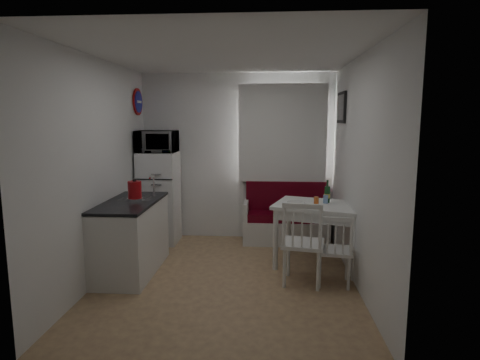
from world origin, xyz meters
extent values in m
cube|color=#956F4F|center=(0.00, 0.00, 0.00)|extent=(3.00, 3.50, 0.02)
cube|color=white|center=(0.00, 0.00, 2.60)|extent=(3.00, 3.50, 0.02)
cube|color=white|center=(0.00, 1.75, 1.30)|extent=(3.00, 0.02, 2.60)
cube|color=white|center=(0.00, -1.75, 1.30)|extent=(3.00, 0.02, 2.60)
cube|color=white|center=(-1.50, 0.00, 1.30)|extent=(0.02, 3.50, 2.60)
cube|color=white|center=(1.50, 0.00, 1.30)|extent=(0.02, 3.50, 2.60)
cube|color=white|center=(0.70, 1.72, 1.62)|extent=(1.22, 0.06, 1.47)
cube|color=white|center=(0.70, 1.65, 1.68)|extent=(1.35, 0.02, 1.50)
cube|color=white|center=(-1.20, 0.15, 0.43)|extent=(0.60, 1.30, 0.86)
cube|color=black|center=(-1.20, 0.15, 0.89)|extent=(0.62, 1.32, 0.03)
cube|color=#99999E|center=(-1.18, 0.40, 0.85)|extent=(0.40, 0.40, 0.10)
cylinder|color=silver|center=(-1.02, 0.58, 1.03)|extent=(0.02, 0.02, 0.26)
cylinder|color=#19209A|center=(-1.47, 1.45, 2.15)|extent=(0.03, 0.40, 0.40)
cube|color=black|center=(1.48, 1.10, 2.05)|extent=(0.04, 0.52, 0.42)
cube|color=white|center=(0.77, 1.48, 0.18)|extent=(1.30, 0.50, 0.36)
cube|color=#580514|center=(0.77, 1.48, 0.42)|extent=(1.24, 0.46, 0.12)
cube|color=#580514|center=(0.77, 1.67, 0.70)|extent=(1.24, 0.10, 0.46)
cube|color=white|center=(1.14, 0.51, 0.80)|extent=(1.28, 1.07, 0.04)
cube|color=white|center=(1.14, 0.51, 0.72)|extent=(1.14, 0.93, 0.13)
cylinder|color=white|center=(1.14, 0.51, 0.39)|extent=(0.07, 0.07, 0.78)
cube|color=white|center=(0.89, -0.06, 0.47)|extent=(0.53, 0.51, 0.04)
cube|color=white|center=(0.89, -0.26, 0.74)|extent=(0.44, 0.12, 0.49)
cube|color=white|center=(1.25, -0.06, 0.40)|extent=(0.43, 0.42, 0.04)
cube|color=white|center=(1.25, -0.23, 0.63)|extent=(0.38, 0.08, 0.41)
cube|color=white|center=(-1.18, 1.40, 0.70)|extent=(0.56, 0.56, 1.40)
imported|color=white|center=(-1.18, 1.35, 1.56)|extent=(0.59, 0.40, 0.33)
cylinder|color=#A40D12|center=(-1.15, 0.20, 1.03)|extent=(0.20, 0.20, 0.26)
cylinder|color=#CE5D22|center=(1.09, 0.46, 0.88)|extent=(0.06, 0.06, 0.10)
cylinder|color=#7CA0D3|center=(1.22, 0.56, 0.88)|extent=(0.06, 0.06, 0.11)
cylinder|color=white|center=(0.84, 0.53, 0.83)|extent=(0.23, 0.23, 0.02)
camera|label=1|loc=(0.48, -4.55, 1.90)|focal=30.00mm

